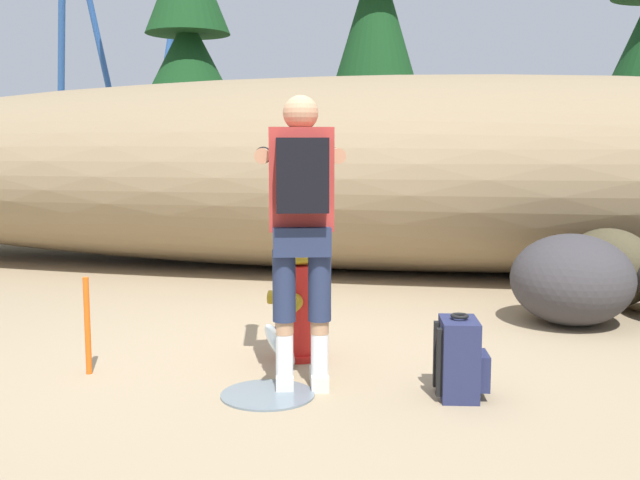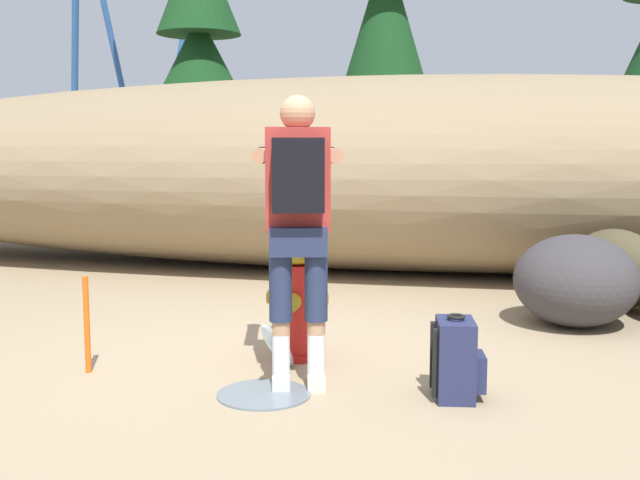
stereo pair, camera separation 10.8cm
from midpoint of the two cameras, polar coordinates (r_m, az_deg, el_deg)
The scene contains 11 objects.
ground_plane at distance 4.67m, azimuth -3.87°, elevation -10.32°, with size 56.00×56.00×0.04m, color #998466.
dirt_embankment at distance 8.52m, azimuth 3.42°, elevation 5.12°, with size 16.82×3.20×2.17m, color #897556.
fire_hydrant at distance 4.87m, azimuth -2.32°, elevation -5.02°, with size 0.40×0.35×0.77m.
hydrant_water_jet at distance 4.40m, azimuth -4.04°, elevation -9.24°, with size 0.53×0.90×0.48m.
utility_worker at distance 4.21m, azimuth -2.20°, elevation 2.68°, with size 0.67×1.04×1.67m.
spare_backpack at distance 4.22m, azimuth 9.93°, elevation -8.98°, with size 0.32×0.33×0.47m.
boulder_large at distance 6.11m, azimuth 18.26°, elevation -2.89°, with size 0.94×0.97×0.71m, color #383638.
boulder_small at distance 6.89m, azimuth 20.86°, elevation -2.00°, with size 0.84×0.64×0.69m, color #463F2A.
pine_tree_far_left at distance 14.52m, azimuth -10.27°, elevation 13.93°, with size 2.43×2.43×5.44m.
pine_tree_left at distance 12.32m, azimuth 4.03°, elevation 17.00°, with size 2.09×2.09×6.87m.
survey_stake at distance 4.78m, azimuth -18.02°, elevation -6.28°, with size 0.04×0.04×0.60m, color #E55914.
Camera 1 is at (1.13, -4.31, 1.37)m, focal length 41.77 mm.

